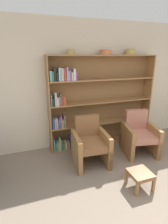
% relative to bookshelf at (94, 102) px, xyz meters
% --- Properties ---
extents(wall_back, '(12.00, 0.06, 2.75)m').
position_rel_bookshelf_xyz_m(wall_back, '(0.15, 0.16, 0.36)').
color(wall_back, beige).
rests_on(wall_back, ground).
extents(bookshelf, '(2.44, 0.30, 2.04)m').
position_rel_bookshelf_xyz_m(bookshelf, '(0.00, 0.00, 0.00)').
color(bookshelf, olive).
rests_on(bookshelf, ground).
extents(bowl_sage, '(0.17, 0.17, 0.10)m').
position_rel_bookshelf_xyz_m(bowl_sage, '(-0.54, -0.03, 1.09)').
color(bowl_sage, tan).
rests_on(bowl_sage, bookshelf).
extents(bowl_olive, '(0.26, 0.26, 0.10)m').
position_rel_bookshelf_xyz_m(bowl_olive, '(0.22, -0.03, 1.08)').
color(bowl_olive, '#C67547').
rests_on(bowl_olive, bookshelf).
extents(bowl_stoneware, '(0.23, 0.23, 0.12)m').
position_rel_bookshelf_xyz_m(bowl_stoneware, '(0.82, -0.03, 1.10)').
color(bowl_stoneware, tan).
rests_on(bowl_stoneware, bookshelf).
extents(armchair_leather, '(0.69, 0.72, 0.90)m').
position_rel_bookshelf_xyz_m(armchair_leather, '(-0.37, -0.70, -0.61)').
color(armchair_leather, olive).
rests_on(armchair_leather, ground).
extents(armchair_cushioned, '(0.77, 0.80, 0.90)m').
position_rel_bookshelf_xyz_m(armchair_cushioned, '(0.76, -0.70, -0.61)').
color(armchair_cushioned, olive).
rests_on(armchair_cushioned, ground).
extents(footstool, '(0.34, 0.34, 0.28)m').
position_rel_bookshelf_xyz_m(footstool, '(0.13, -1.63, -0.79)').
color(footstool, olive).
rests_on(footstool, ground).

